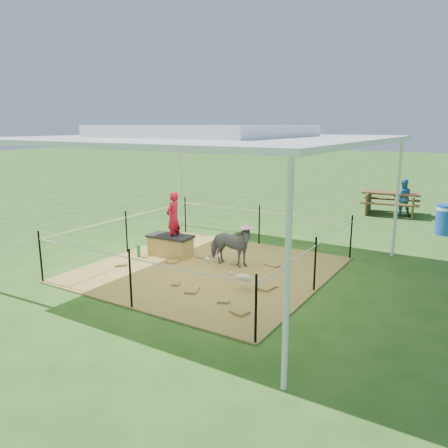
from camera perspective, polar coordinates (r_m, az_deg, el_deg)
The scene contains 14 objects.
ground at distance 8.98m, azimuth -2.02°, elevation -6.02°, with size 90.00×90.00×0.00m, color #2D5919.
hay_patch at distance 8.98m, azimuth -2.02°, elevation -5.93°, with size 4.60×4.60×0.03m, color brown.
canopy_tent at distance 8.51m, azimuth -2.16°, elevation 11.41°, with size 6.30×6.30×2.90m.
rope_fence at distance 8.80m, azimuth -2.05°, elevation -2.05°, with size 4.54×4.54×1.00m.
straw_bale at distance 9.87m, azimuth -7.00°, elevation -2.93°, with size 0.94×0.47×0.42m, color #B68742.
dark_cloth at distance 9.80m, azimuth -7.03°, elevation -1.60°, with size 1.00×0.52×0.05m, color black.
woman at distance 9.62m, azimuth -6.65°, elevation 1.42°, with size 0.41×0.27×1.13m, color red.
green_bottle at distance 9.91m, azimuth -11.10°, elevation -3.48°, with size 0.07×0.07×0.26m, color #1B7B30.
pony at distance 9.03m, azimuth 0.78°, elevation -2.85°, with size 0.46×1.02×0.86m, color #525358.
pink_hat at distance 8.91m, azimuth 0.79°, elevation 0.20°, with size 0.27×0.27×0.12m, color pink.
foal at distance 7.81m, azimuth 2.64°, elevation -6.81°, with size 0.89×0.50×0.50m, color beige, non-canonical shape.
trash_barrel at distance 13.20m, azimuth 26.98°, elevation 0.51°, with size 0.52×0.52×0.81m, color #1848B6.
picnic_table_near at distance 15.46m, azimuth 20.91°, elevation 2.55°, with size 1.79×1.29×0.74m, color #52331C.
distant_person at distance 15.29m, azimuth 22.28°, elevation 3.22°, with size 0.59×0.46×1.21m, color teal.
Camera 1 is at (4.72, -7.08, 2.90)m, focal length 35.00 mm.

